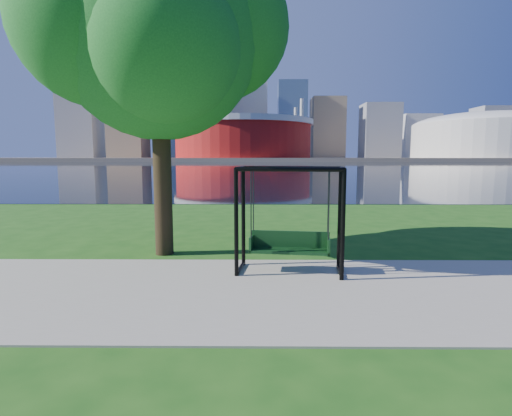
{
  "coord_description": "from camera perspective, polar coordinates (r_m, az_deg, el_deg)",
  "views": [
    {
      "loc": [
        0.03,
        -6.95,
        2.24
      ],
      "look_at": [
        -0.04,
        0.0,
        1.36
      ],
      "focal_mm": 28.0,
      "sensor_mm": 36.0,
      "label": 1
    }
  ],
  "objects": [
    {
      "name": "path",
      "position": [
        6.83,
        0.32,
        -11.78
      ],
      "size": [
        120.0,
        4.0,
        0.03
      ],
      "primitive_type": "cube",
      "color": "#9E937F",
      "rests_on": "ground"
    },
    {
      "name": "park_tree",
      "position": [
        9.83,
        -14.03,
        23.37
      ],
      "size": [
        5.8,
        5.24,
        7.21
      ],
      "color": "black",
      "rests_on": "ground"
    },
    {
      "name": "swing",
      "position": [
        7.7,
        4.85,
        -2.06
      ],
      "size": [
        2.11,
        1.12,
        2.07
      ],
      "rotation": [
        0.0,
        0.0,
        -0.12
      ],
      "color": "black",
      "rests_on": "ground"
    },
    {
      "name": "skyline",
      "position": [
        328.11,
        -0.21,
        13.12
      ],
      "size": [
        392.0,
        66.0,
        96.5
      ],
      "color": "gray",
      "rests_on": "far_bank"
    },
    {
      "name": "arena",
      "position": [
        277.39,
        30.08,
        9.09
      ],
      "size": [
        84.0,
        84.0,
        26.56
      ],
      "color": "beige",
      "rests_on": "far_bank"
    },
    {
      "name": "stadium",
      "position": [
        242.46,
        -1.85,
        10.07
      ],
      "size": [
        83.0,
        83.0,
        32.0
      ],
      "color": "maroon",
      "rests_on": "far_bank"
    },
    {
      "name": "river",
      "position": [
        108.98,
        0.54,
        6.07
      ],
      "size": [
        900.0,
        180.0,
        0.02
      ],
      "primitive_type": "cube",
      "color": "black",
      "rests_on": "ground"
    },
    {
      "name": "ground",
      "position": [
        7.31,
        0.33,
        -10.61
      ],
      "size": [
        900.0,
        900.0,
        0.0
      ],
      "primitive_type": "plane",
      "color": "#1E5114",
      "rests_on": "ground"
    },
    {
      "name": "far_bank",
      "position": [
        312.96,
        0.55,
        7.01
      ],
      "size": [
        900.0,
        228.0,
        2.0
      ],
      "primitive_type": "cube",
      "color": "#937F60",
      "rests_on": "ground"
    }
  ]
}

